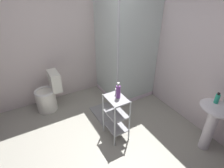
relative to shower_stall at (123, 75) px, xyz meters
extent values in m
cube|color=#99978A|center=(1.21, -1.23, -0.47)|extent=(4.20, 4.20, 0.02)
cube|color=silver|center=(1.21, 0.62, 0.79)|extent=(4.20, 0.10, 2.50)
cube|color=silver|center=(-0.64, -1.23, 0.79)|extent=(0.10, 4.20, 2.50)
cube|color=white|center=(-0.10, 0.10, -0.41)|extent=(0.90, 0.90, 0.10)
cube|color=silver|center=(-0.10, -0.35, 0.59)|extent=(0.90, 0.02, 1.90)
cube|color=silver|center=(0.35, 0.10, 0.59)|extent=(0.02, 0.90, 1.90)
cylinder|color=silver|center=(0.35, -0.35, 0.59)|extent=(0.04, 0.04, 1.90)
cylinder|color=silver|center=(-0.10, 0.10, -0.36)|extent=(0.08, 0.08, 0.00)
cylinder|color=white|center=(1.86, 0.29, -0.12)|extent=(0.15, 0.15, 0.68)
ellipsoid|color=white|center=(1.86, 0.29, 0.28)|extent=(0.46, 0.37, 0.13)
cylinder|color=white|center=(-0.27, -1.56, -0.26)|extent=(0.37, 0.37, 0.40)
torus|color=white|center=(-0.27, -1.56, -0.05)|extent=(0.37, 0.37, 0.04)
cube|color=white|center=(-0.27, -1.35, 0.12)|extent=(0.35, 0.17, 0.36)
cylinder|color=silver|center=(0.80, -0.88, -0.09)|extent=(0.02, 0.02, 0.74)
cylinder|color=silver|center=(1.16, -0.88, -0.09)|extent=(0.02, 0.02, 0.74)
cylinder|color=silver|center=(0.80, -0.62, -0.09)|extent=(0.02, 0.02, 0.74)
cylinder|color=silver|center=(1.16, -0.62, -0.09)|extent=(0.02, 0.02, 0.74)
cube|color=#99999E|center=(0.98, -0.75, -0.28)|extent=(0.36, 0.26, 0.02)
cube|color=#99999E|center=(0.98, -0.75, -0.01)|extent=(0.36, 0.26, 0.02)
cube|color=#99999E|center=(0.98, -0.75, 0.27)|extent=(0.36, 0.26, 0.02)
cylinder|color=#2DBC99|center=(1.82, 0.29, 0.41)|extent=(0.06, 0.06, 0.13)
cylinder|color=black|center=(1.82, 0.29, 0.49)|extent=(0.03, 0.03, 0.03)
cylinder|color=purple|center=(0.98, -0.72, 0.37)|extent=(0.06, 0.06, 0.20)
cylinder|color=silver|center=(0.98, -0.72, 0.50)|extent=(0.04, 0.04, 0.05)
cylinder|color=silver|center=(0.90, -0.68, 0.32)|extent=(0.08, 0.08, 0.10)
cube|color=gray|center=(0.42, -0.65, -0.45)|extent=(0.60, 0.40, 0.02)
camera|label=1|loc=(2.86, -1.90, 1.83)|focal=29.70mm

